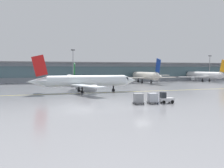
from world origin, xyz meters
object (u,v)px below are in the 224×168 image
(apron_light_mast_1, at_px, (73,65))
(gate_airplane_4, at_px, (204,75))
(gate_airplane_2, at_px, (71,78))
(taxiing_regional_jet, at_px, (86,81))
(cargo_dolly_lead, at_px, (153,98))
(gate_airplane_3, at_px, (145,76))
(apron_light_mast_2, at_px, (210,67))
(cargo_dolly_trailing, at_px, (138,98))
(baggage_tug, at_px, (166,98))

(apron_light_mast_1, bearing_deg, gate_airplane_4, -6.82)
(apron_light_mast_1, bearing_deg, gate_airplane_2, -103.51)
(taxiing_regional_jet, xyz_separation_m, cargo_dolly_lead, (7.13, -25.78, -1.99))
(gate_airplane_3, xyz_separation_m, cargo_dolly_lead, (-28.51, -61.90, -2.17))
(apron_light_mast_2, bearing_deg, taxiing_regional_jet, -149.45)
(gate_airplane_2, relative_size, gate_airplane_3, 0.81)
(gate_airplane_2, xyz_separation_m, gate_airplane_4, (67.24, 3.31, 0.59))
(gate_airplane_4, bearing_deg, gate_airplane_2, 90.42)
(taxiing_regional_jet, bearing_deg, cargo_dolly_lead, -74.99)
(cargo_dolly_trailing, bearing_deg, apron_light_mast_2, 51.46)
(cargo_dolly_lead, height_order, apron_light_mast_2, apron_light_mast_2)
(apron_light_mast_1, bearing_deg, baggage_tug, -85.96)
(gate_airplane_4, relative_size, apron_light_mast_2, 2.36)
(cargo_dolly_trailing, bearing_deg, gate_airplane_2, 99.86)
(taxiing_regional_jet, bearing_deg, gate_airplane_2, 86.39)
(taxiing_regional_jet, xyz_separation_m, cargo_dolly_trailing, (4.35, -25.41, -1.99))
(gate_airplane_2, xyz_separation_m, cargo_dolly_lead, (5.19, -60.72, -1.55))
(cargo_dolly_lead, bearing_deg, taxiing_regional_jet, 113.02)
(baggage_tug, bearing_deg, cargo_dolly_trailing, 180.00)
(gate_airplane_3, relative_size, apron_light_mast_1, 2.15)
(gate_airplane_2, relative_size, cargo_dolly_trailing, 11.43)
(apron_light_mast_2, bearing_deg, gate_airplane_3, -166.12)
(baggage_tug, xyz_separation_m, apron_light_mast_2, (69.93, 73.10, 6.59))
(apron_light_mast_1, bearing_deg, apron_light_mast_2, 0.77)
(apron_light_mast_2, bearing_deg, gate_airplane_4, -140.07)
(cargo_dolly_lead, height_order, cargo_dolly_trailing, same)
(gate_airplane_3, height_order, cargo_dolly_trailing, gate_airplane_3)
(gate_airplane_2, relative_size, taxiing_regional_jet, 0.86)
(gate_airplane_3, xyz_separation_m, apron_light_mast_1, (-31.05, 9.86, 5.01))
(baggage_tug, relative_size, cargo_dolly_trailing, 1.20)
(gate_airplane_2, bearing_deg, apron_light_mast_1, -10.18)
(gate_airplane_2, height_order, gate_airplane_4, gate_airplane_4)
(taxiing_regional_jet, distance_m, baggage_tug, 27.94)
(gate_airplane_2, xyz_separation_m, baggage_tug, (7.75, -61.06, -1.71))
(baggage_tug, relative_size, apron_light_mast_1, 0.18)
(taxiing_regional_jet, xyz_separation_m, apron_light_mast_2, (79.61, 46.99, 4.44))
(apron_light_mast_1, distance_m, apron_light_mast_2, 75.03)
(taxiing_regional_jet, bearing_deg, gate_airplane_4, 28.50)
(gate_airplane_2, distance_m, baggage_tug, 61.57)
(baggage_tug, xyz_separation_m, apron_light_mast_1, (-5.09, 72.10, 7.33))
(cargo_dolly_trailing, xyz_separation_m, apron_light_mast_1, (0.23, 71.39, 7.17))
(taxiing_regional_jet, height_order, cargo_dolly_lead, taxiing_regional_jet)
(taxiing_regional_jet, bearing_deg, gate_airplane_3, 44.94)
(baggage_tug, height_order, cargo_dolly_trailing, baggage_tug)
(gate_airplane_2, distance_m, apron_light_mast_1, 12.67)
(gate_airplane_4, distance_m, taxiing_regional_jet, 79.04)
(gate_airplane_3, relative_size, taxiing_regional_jet, 1.06)
(gate_airplane_3, distance_m, taxiing_regional_jet, 50.74)
(gate_airplane_4, height_order, taxiing_regional_jet, gate_airplane_4)
(baggage_tug, height_order, cargo_dolly_lead, baggage_tug)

